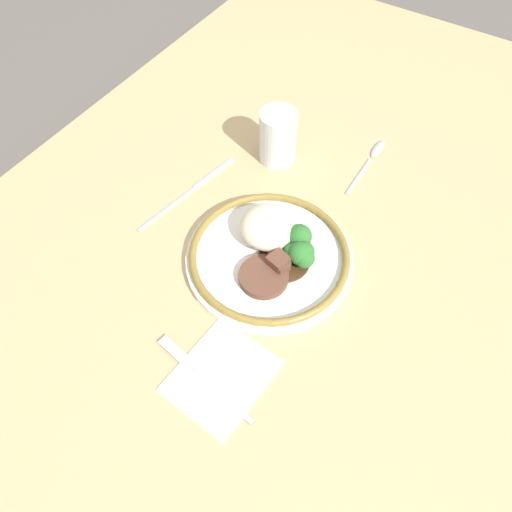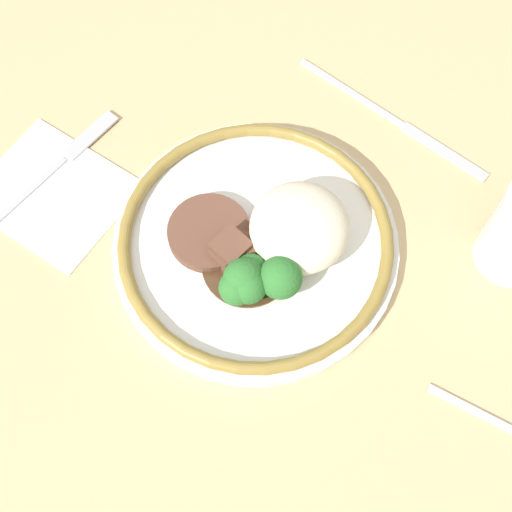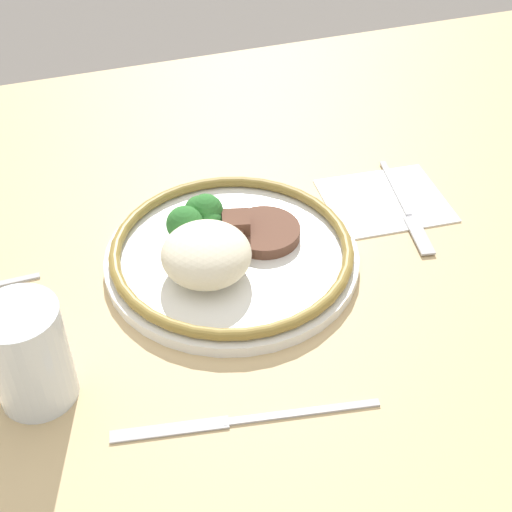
{
  "view_description": "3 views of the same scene",
  "coord_description": "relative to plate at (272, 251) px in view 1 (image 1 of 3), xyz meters",
  "views": [
    {
      "loc": [
        -0.44,
        -0.24,
        0.71
      ],
      "look_at": [
        -0.06,
        -0.0,
        0.07
      ],
      "focal_mm": 35.0,
      "sensor_mm": 36.0,
      "label": 1
    },
    {
      "loc": [
        0.1,
        -0.26,
        0.66
      ],
      "look_at": [
        -0.03,
        -0.04,
        0.09
      ],
      "focal_mm": 50.0,
      "sensor_mm": 36.0,
      "label": 2
    },
    {
      "loc": [
        0.11,
        0.53,
        0.55
      ],
      "look_at": [
        -0.06,
        0.01,
        0.07
      ],
      "focal_mm": 50.0,
      "sensor_mm": 36.0,
      "label": 3
    }
  ],
  "objects": [
    {
      "name": "knife",
      "position": [
        0.05,
        0.2,
        -0.02
      ],
      "size": [
        0.23,
        0.05,
        0.0
      ],
      "rotation": [
        0.0,
        0.0,
        -0.17
      ],
      "color": "#ADADB2",
      "rests_on": "dining_table"
    },
    {
      "name": "ground_plane",
      "position": [
        0.04,
        0.01,
        -0.07
      ],
      "size": [
        8.0,
        8.0,
        0.0
      ],
      "primitive_type": "plane",
      "color": "#5B5651"
    },
    {
      "name": "juice_glass",
      "position": [
        0.2,
        0.11,
        0.03
      ],
      "size": [
        0.07,
        0.07,
        0.1
      ],
      "color": "yellow",
      "rests_on": "dining_table"
    },
    {
      "name": "spoon",
      "position": [
        0.31,
        -0.04,
        -0.02
      ],
      "size": [
        0.16,
        0.02,
        0.01
      ],
      "rotation": [
        0.0,
        0.0,
        0.02
      ],
      "color": "#ADADB2",
      "rests_on": "dining_table"
    },
    {
      "name": "plate",
      "position": [
        0.0,
        0.0,
        0.0
      ],
      "size": [
        0.27,
        0.27,
        0.06
      ],
      "color": "white",
      "rests_on": "dining_table"
    },
    {
      "name": "dining_table",
      "position": [
        0.04,
        0.01,
        -0.04
      ],
      "size": [
        1.59,
        1.0,
        0.05
      ],
      "color": "tan",
      "rests_on": "ground"
    },
    {
      "name": "napkin",
      "position": [
        -0.21,
        -0.05,
        -0.02
      ],
      "size": [
        0.15,
        0.13,
        0.0
      ],
      "color": "white",
      "rests_on": "dining_table"
    },
    {
      "name": "fork",
      "position": [
        -0.22,
        -0.01,
        -0.02
      ],
      "size": [
        0.04,
        0.18,
        0.0
      ],
      "rotation": [
        0.0,
        0.0,
        1.39
      ],
      "color": "#ADADB2",
      "rests_on": "napkin"
    }
  ]
}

